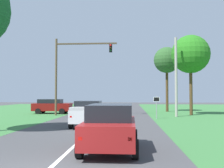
{
  "coord_description": "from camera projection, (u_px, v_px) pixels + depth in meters",
  "views": [
    {
      "loc": [
        2.5,
        -7.58,
        2.32
      ],
      "look_at": [
        0.83,
        17.6,
        3.33
      ],
      "focal_mm": 42.69,
      "sensor_mm": 36.0,
      "label": 1
    }
  ],
  "objects": [
    {
      "name": "ground_plane",
      "position": [
        95.0,
        127.0,
        19.3
      ],
      "size": [
        120.0,
        120.0,
        0.0
      ],
      "primitive_type": "plane",
      "color": "#424244"
    },
    {
      "name": "lane_centre_stripe",
      "position": [
        50.0,
        168.0,
        8.33
      ],
      "size": [
        0.16,
        41.41,
        0.01
      ],
      "primitive_type": "cube",
      "color": "white",
      "rests_on": "ground_plane"
    },
    {
      "name": "red_suv_near",
      "position": [
        110.0,
        126.0,
        11.05
      ],
      "size": [
        2.29,
        4.43,
        1.91
      ],
      "color": "maroon",
      "rests_on": "ground_plane"
    },
    {
      "name": "pickup_truck_lead",
      "position": [
        89.0,
        113.0,
        19.46
      ],
      "size": [
        2.25,
        4.81,
        1.86
      ],
      "color": "silver",
      "rests_on": "ground_plane"
    },
    {
      "name": "traffic_light",
      "position": [
        71.0,
        65.0,
        29.85
      ],
      "size": [
        6.97,
        0.4,
        8.64
      ],
      "color": "brown",
      "rests_on": "ground_plane"
    },
    {
      "name": "keep_moving_sign",
      "position": [
        157.0,
        104.0,
        25.57
      ],
      "size": [
        0.6,
        0.09,
        2.22
      ],
      "color": "gray",
      "rests_on": "ground_plane"
    },
    {
      "name": "oak_tree_right",
      "position": [
        191.0,
        54.0,
        30.58
      ],
      "size": [
        4.4,
        4.4,
        9.17
      ],
      "color": "#4C351E",
      "rests_on": "ground_plane"
    },
    {
      "name": "crossing_suv_far",
      "position": [
        52.0,
        106.0,
        32.64
      ],
      "size": [
        4.68,
        2.2,
        1.76
      ],
      "color": "maroon",
      "rests_on": "ground_plane"
    },
    {
      "name": "utility_pole_right",
      "position": [
        176.0,
        77.0,
        28.11
      ],
      "size": [
        0.28,
        0.28,
        8.4
      ],
      "primitive_type": "cylinder",
      "color": "#9E998E",
      "rests_on": "ground_plane"
    },
    {
      "name": "extra_tree_1",
      "position": [
        167.0,
        61.0,
        36.69
      ],
      "size": [
        3.57,
        3.57,
        8.88
      ],
      "color": "#4C351E",
      "rests_on": "ground_plane"
    }
  ]
}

